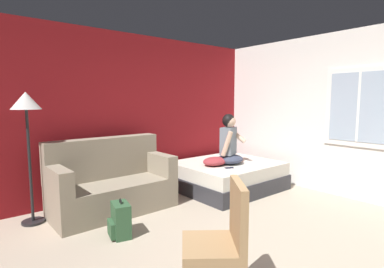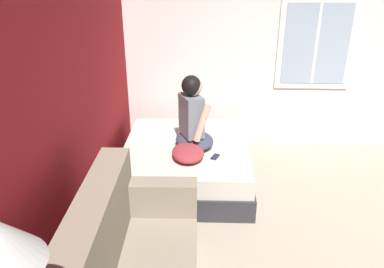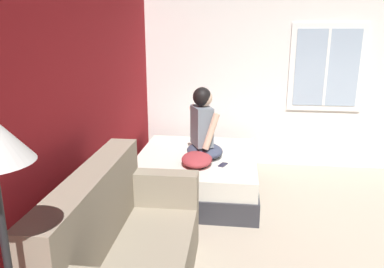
{
  "view_description": "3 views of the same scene",
  "coord_description": "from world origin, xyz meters",
  "px_view_note": "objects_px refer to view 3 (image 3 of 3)",
  "views": [
    {
      "loc": [
        -2.22,
        -1.57,
        1.6
      ],
      "look_at": [
        0.64,
        1.93,
        1.08
      ],
      "focal_mm": 28.0,
      "sensor_mm": 36.0,
      "label": 1
    },
    {
      "loc": [
        -2.45,
        1.92,
        2.45
      ],
      "look_at": [
        1.06,
        2.04,
        0.88
      ],
      "focal_mm": 35.0,
      "sensor_mm": 36.0,
      "label": 2
    },
    {
      "loc": [
        -2.82,
        1.62,
        2.02
      ],
      "look_at": [
        0.74,
        2.07,
        1.01
      ],
      "focal_mm": 35.0,
      "sensor_mm": 36.0,
      "label": 3
    }
  ],
  "objects_px": {
    "bed": "(196,174)",
    "cell_phone": "(223,165)",
    "person_seated": "(203,129)",
    "couch": "(125,254)",
    "throw_pillow": "(197,159)"
  },
  "relations": [
    {
      "from": "couch",
      "to": "throw_pillow",
      "type": "height_order",
      "value": "couch"
    },
    {
      "from": "couch",
      "to": "cell_phone",
      "type": "bearing_deg",
      "value": -20.25
    },
    {
      "from": "bed",
      "to": "person_seated",
      "type": "distance_m",
      "value": 0.61
    },
    {
      "from": "bed",
      "to": "cell_phone",
      "type": "bearing_deg",
      "value": -131.09
    },
    {
      "from": "couch",
      "to": "person_seated",
      "type": "bearing_deg",
      "value": -10.92
    },
    {
      "from": "throw_pillow",
      "to": "cell_phone",
      "type": "height_order",
      "value": "throw_pillow"
    },
    {
      "from": "throw_pillow",
      "to": "person_seated",
      "type": "bearing_deg",
      "value": -8.82
    },
    {
      "from": "couch",
      "to": "person_seated",
      "type": "height_order",
      "value": "person_seated"
    },
    {
      "from": "bed",
      "to": "cell_phone",
      "type": "relative_size",
      "value": 12.03
    },
    {
      "from": "bed",
      "to": "cell_phone",
      "type": "distance_m",
      "value": 0.52
    },
    {
      "from": "couch",
      "to": "person_seated",
      "type": "distance_m",
      "value": 2.12
    },
    {
      "from": "person_seated",
      "to": "couch",
      "type": "bearing_deg",
      "value": 169.08
    },
    {
      "from": "couch",
      "to": "cell_phone",
      "type": "relative_size",
      "value": 11.89
    },
    {
      "from": "couch",
      "to": "person_seated",
      "type": "relative_size",
      "value": 1.96
    },
    {
      "from": "bed",
      "to": "throw_pillow",
      "type": "xyz_separation_m",
      "value": [
        -0.33,
        -0.04,
        0.31
      ]
    }
  ]
}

